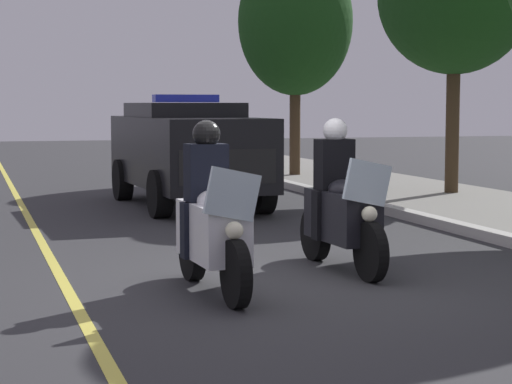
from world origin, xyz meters
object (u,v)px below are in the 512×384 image
(police_motorcycle_lead_left, at_px, (212,223))
(police_motorcycle_lead_right, at_px, (341,209))
(police_suv, at_px, (187,148))
(tree_behind_suv, at_px, (295,22))

(police_motorcycle_lead_left, distance_m, police_motorcycle_lead_right, 1.91)
(police_suv, distance_m, tree_behind_suv, 7.49)
(police_motorcycle_lead_right, xyz_separation_m, tree_behind_suv, (-12.68, 3.89, 3.21))
(police_suv, bearing_deg, tree_behind_suv, 144.18)
(police_motorcycle_lead_left, height_order, police_motorcycle_lead_right, same)
(tree_behind_suv, bearing_deg, police_motorcycle_lead_right, -17.06)
(tree_behind_suv, bearing_deg, police_suv, -35.82)
(police_motorcycle_lead_left, distance_m, tree_behind_suv, 14.98)
(tree_behind_suv, bearing_deg, police_motorcycle_lead_left, -22.53)
(police_motorcycle_lead_left, height_order, tree_behind_suv, tree_behind_suv)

